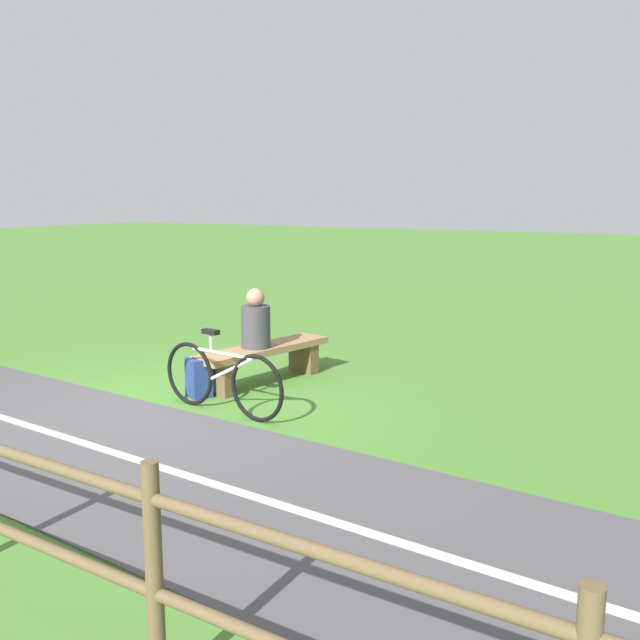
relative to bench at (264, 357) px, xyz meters
The scene contains 7 objects.
ground_plane 1.55m from the bench, 14.42° to the right, with size 80.00×80.00×0.00m, color #477A2D.
paved_path 4.69m from the bench, 50.66° to the left, with size 2.51×36.00×0.02m, color #4C494C.
path_centre_line 4.69m from the bench, 50.66° to the left, with size 0.10×32.00×0.00m, color silver.
bench is the anchor object (origin of this frame).
person_seated 0.46m from the bench, 10.80° to the right, with size 0.41×0.41×0.72m.
bicycle 1.28m from the bench, 15.36° to the left, with size 0.23×1.68×0.88m.
backpack 0.92m from the bench, 17.40° to the right, with size 0.34×0.35×0.44m.
Camera 1 is at (5.48, 5.32, 2.26)m, focal length 40.16 mm.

